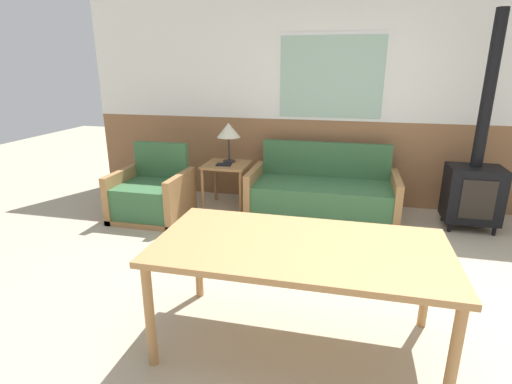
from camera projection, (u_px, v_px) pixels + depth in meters
name	position (u px, v px, depth m)	size (l,w,h in m)	color
ground_plane	(343.00, 314.00, 2.98)	(16.00, 16.00, 0.00)	#B2A58C
wall_back	(355.00, 100.00, 5.00)	(7.20, 0.09, 2.70)	#8E603D
couch	(322.00, 195.00, 4.87)	(1.76, 0.83, 0.85)	#9E7042
armchair	(152.00, 196.00, 4.81)	(0.84, 0.76, 0.86)	#9E7042
side_table	(227.00, 171.00, 5.08)	(0.55, 0.55, 0.58)	#9E7042
table_lamp	(229.00, 131.00, 5.02)	(0.29, 0.29, 0.50)	#262628
book_stack	(224.00, 165.00, 4.97)	(0.20, 0.15, 0.02)	black
dining_table	(300.00, 254.00, 2.48)	(1.80, 0.92, 0.72)	#B27F4C
wood_stove	(475.00, 180.00, 4.40)	(0.57, 0.45, 2.32)	black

